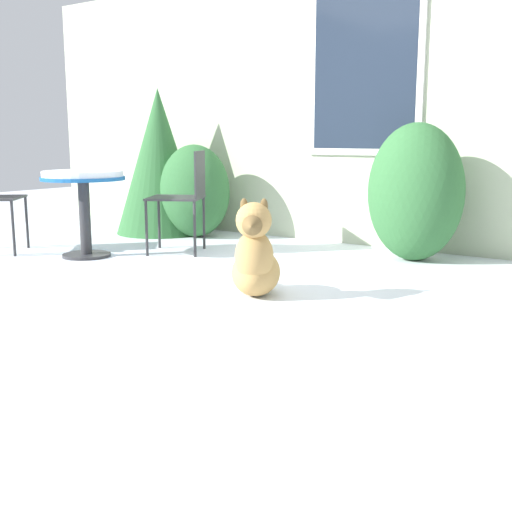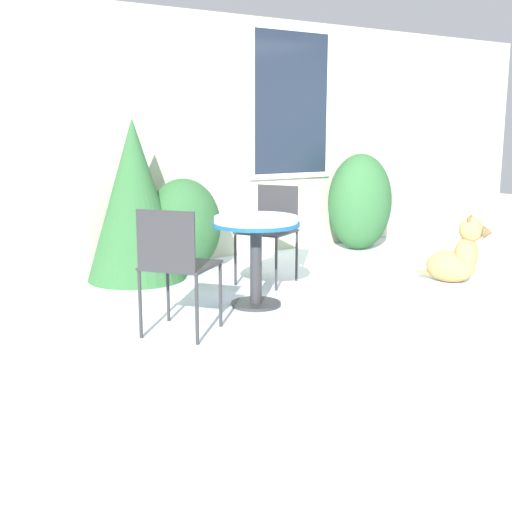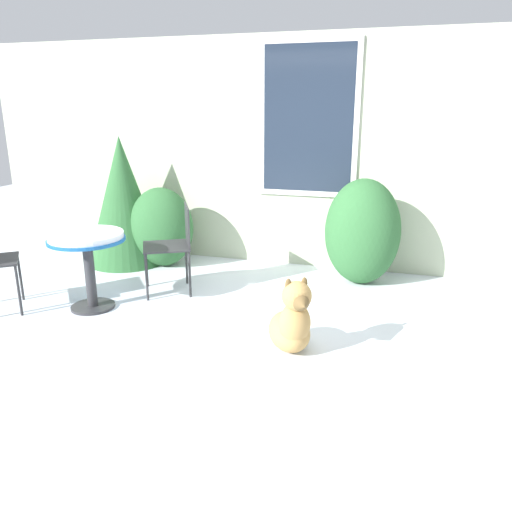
# 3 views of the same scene
# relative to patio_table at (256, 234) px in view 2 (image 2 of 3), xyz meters

# --- Properties ---
(ground_plane) EXTENTS (16.00, 16.00, 0.00)m
(ground_plane) POSITION_rel_patio_table_xyz_m (1.52, -0.28, -0.59)
(ground_plane) COLOR silver
(house_wall) EXTENTS (8.00, 0.10, 2.61)m
(house_wall) POSITION_rel_patio_table_xyz_m (1.53, 1.92, 0.74)
(house_wall) COLOR #B2BC9E
(house_wall) RESTS_ON ground_plane
(shrub_left) EXTENTS (0.77, 0.62, 0.94)m
(shrub_left) POSITION_rel_patio_table_xyz_m (0.04, 1.40, -0.12)
(shrub_left) COLOR #2D6033
(shrub_left) RESTS_ON ground_plane
(shrub_middle) EXTENTS (0.79, 0.68, 1.13)m
(shrub_middle) POSITION_rel_patio_table_xyz_m (2.36, 1.44, -0.02)
(shrub_middle) COLOR #2D6033
(shrub_middle) RESTS_ON ground_plane
(evergreen_bush) EXTENTS (0.93, 0.93, 1.51)m
(evergreen_bush) POSITION_rel_patio_table_xyz_m (-0.46, 1.41, 0.17)
(evergreen_bush) COLOR #2D6033
(evergreen_bush) RESTS_ON ground_plane
(patio_table) EXTENTS (0.70, 0.70, 0.73)m
(patio_table) POSITION_rel_patio_table_xyz_m (0.00, 0.00, 0.00)
(patio_table) COLOR #2D2D30
(patio_table) RESTS_ON ground_plane
(patio_chair_near_table) EXTENTS (0.62, 0.62, 0.89)m
(patio_chair_near_table) POSITION_rel_patio_table_xyz_m (0.56, 0.64, -0.07)
(patio_chair_near_table) COLOR #2D2D30
(patio_chair_near_table) RESTS_ON ground_plane
(patio_chair_far_side) EXTENTS (0.64, 0.64, 0.89)m
(patio_chair_far_side) POSITION_rel_patio_table_xyz_m (-0.87, -0.36, -0.07)
(patio_chair_far_side) COLOR #2D2D30
(patio_chair_far_side) RESTS_ON ground_plane
(dog) EXTENTS (0.50, 0.62, 0.64)m
(dog) POSITION_rel_patio_table_xyz_m (2.00, -0.34, -0.35)
(dog) COLOR tan
(dog) RESTS_ON ground_plane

